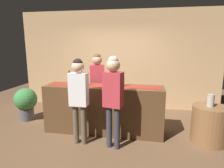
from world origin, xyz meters
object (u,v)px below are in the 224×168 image
object	(u,v)px
bartender	(97,80)
customer_browsing	(79,93)
wine_bottle_amber	(69,79)
wine_glass_near_customer	(76,80)
wine_bottle_clear	(112,81)
vase_on_side_table	(211,100)
wine_glass_mid_counter	(88,80)
round_side_table	(210,125)
customer_sipping	(113,93)
wine_bottle_green	(123,81)
potted_plant_tall	(26,102)

from	to	relation	value
bartender	customer_browsing	bearing A→B (deg)	76.22
wine_bottle_amber	wine_glass_near_customer	bearing A→B (deg)	-21.35
wine_bottle_amber	wine_glass_near_customer	distance (m)	0.18
customer_browsing	wine_bottle_clear	bearing A→B (deg)	48.48
wine_bottle_amber	vase_on_side_table	distance (m)	2.95
vase_on_side_table	wine_glass_mid_counter	bearing A→B (deg)	176.64
wine_glass_near_customer	round_side_table	bearing A→B (deg)	-2.70
bartender	customer_browsing	distance (m)	1.19
wine_glass_mid_counter	bartender	world-z (taller)	bartender
customer_sipping	customer_browsing	distance (m)	0.67
bartender	round_side_table	world-z (taller)	bartender
wine_glass_mid_counter	vase_on_side_table	world-z (taller)	wine_glass_mid_counter
wine_bottle_amber	customer_sipping	xyz separation A→B (m)	(1.13, -0.74, -0.09)
round_side_table	wine_bottle_amber	bearing A→B (deg)	176.17
wine_bottle_green	potted_plant_tall	xyz separation A→B (m)	(-2.51, 0.27, -0.67)
wine_glass_mid_counter	customer_browsing	world-z (taller)	customer_browsing
wine_bottle_amber	potted_plant_tall	bearing A→B (deg)	169.78
bartender	wine_glass_near_customer	bearing A→B (deg)	46.98
wine_glass_mid_counter	customer_browsing	distance (m)	0.65
wine_bottle_green	vase_on_side_table	xyz separation A→B (m)	(1.72, -0.17, -0.29)
customer_browsing	round_side_table	world-z (taller)	customer_browsing
wine_bottle_green	wine_glass_near_customer	world-z (taller)	wine_bottle_green
wine_bottle_amber	potted_plant_tall	xyz separation A→B (m)	(-1.30, 0.23, -0.67)
wine_bottle_amber	wine_bottle_clear	size ratio (longest dim) A/B	1.00
wine_bottle_green	customer_sipping	xyz separation A→B (m)	(-0.08, -0.70, -0.09)
customer_browsing	potted_plant_tall	distance (m)	2.07
wine_bottle_amber	customer_sipping	world-z (taller)	customer_sipping
round_side_table	potted_plant_tall	xyz separation A→B (m)	(-4.26, 0.43, 0.11)
wine_bottle_green	round_side_table	xyz separation A→B (m)	(1.75, -0.16, -0.78)
wine_glass_mid_counter	round_side_table	bearing A→B (deg)	-3.18
wine_bottle_clear	wine_bottle_green	size ratio (longest dim) A/B	1.00
wine_glass_near_customer	customer_sipping	size ratio (longest dim) A/B	0.08
customer_browsing	wine_glass_mid_counter	bearing A→B (deg)	92.34
wine_glass_mid_counter	vase_on_side_table	xyz separation A→B (m)	(2.48, -0.15, -0.28)
customer_sipping	potted_plant_tall	bearing A→B (deg)	172.18
bartender	round_side_table	size ratio (longest dim) A/B	2.30
bartender	customer_browsing	size ratio (longest dim) A/B	1.02
round_side_table	wine_glass_near_customer	bearing A→B (deg)	177.30
wine_glass_mid_counter	potted_plant_tall	bearing A→B (deg)	170.48
wine_bottle_amber	vase_on_side_table	world-z (taller)	wine_bottle_amber
wine_bottle_amber	wine_bottle_clear	bearing A→B (deg)	-5.91
wine_bottle_green	wine_glass_mid_counter	size ratio (longest dim) A/B	2.10
wine_glass_near_customer	bartender	size ratio (longest dim) A/B	0.08
bartender	customer_sipping	world-z (taller)	customer_sipping
wine_bottle_green	customer_browsing	size ratio (longest dim) A/B	0.18
customer_browsing	wine_bottle_amber	bearing A→B (deg)	124.50
wine_glass_near_customer	customer_browsing	distance (m)	0.70
wine_bottle_clear	wine_glass_near_customer	bearing A→B (deg)	177.44
wine_bottle_clear	customer_sipping	size ratio (longest dim) A/B	0.18
wine_glass_near_customer	wine_bottle_amber	bearing A→B (deg)	158.65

